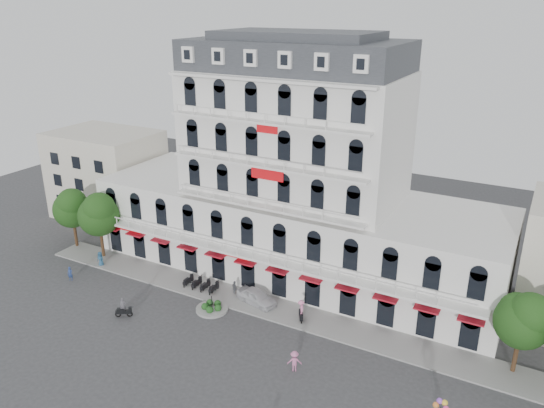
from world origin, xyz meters
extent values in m
plane|color=#38383A|center=(0.00, 0.00, 0.00)|extent=(120.00, 120.00, 0.00)
cube|color=gray|center=(0.00, 9.00, 0.08)|extent=(53.00, 4.00, 0.16)
cube|color=silver|center=(0.00, 18.00, 4.50)|extent=(45.00, 14.00, 9.00)
cube|color=silver|center=(0.00, 18.00, 15.50)|extent=(22.00, 12.00, 13.00)
cube|color=#2D3035|center=(0.00, 18.00, 23.50)|extent=(21.56, 11.76, 3.00)
cube|color=#2D3035|center=(0.00, 18.00, 25.40)|extent=(15.84, 8.64, 0.80)
cube|color=#B11526|center=(0.00, 10.50, 3.50)|extent=(40.50, 1.00, 0.15)
cube|color=#B50B11|center=(0.00, 11.88, 13.00)|extent=(3.50, 0.10, 1.40)
cube|color=beige|center=(-30.00, 20.00, 6.00)|extent=(14.00, 10.00, 12.00)
cylinder|color=gray|center=(-3.00, 6.00, 0.12)|extent=(3.20, 3.20, 0.24)
cylinder|color=black|center=(-3.00, 6.00, 0.90)|extent=(0.08, 0.08, 1.40)
sphere|color=#184919|center=(-2.30, 6.00, 0.45)|extent=(0.70, 0.70, 0.70)
sphere|color=#184919|center=(-2.78, 6.66, 0.45)|extent=(0.70, 0.70, 0.70)
sphere|color=#184919|center=(-3.56, 6.42, 0.45)|extent=(0.70, 0.70, 0.70)
sphere|color=#184919|center=(-3.57, 5.60, 0.45)|extent=(0.70, 0.70, 0.70)
sphere|color=#184919|center=(-2.80, 5.33, 0.45)|extent=(0.70, 0.70, 0.70)
cylinder|color=#382314|center=(-26.00, 10.00, 1.76)|extent=(0.36, 0.36, 3.52)
sphere|color=#1B3912|center=(-26.00, 10.00, 4.96)|extent=(4.48, 4.48, 4.48)
sphere|color=#1B3912|center=(-25.50, 9.70, 6.00)|extent=(3.52, 3.52, 3.52)
sphere|color=#1B3912|center=(-26.40, 10.30, 5.60)|extent=(3.20, 3.20, 3.20)
cylinder|color=#382314|center=(-21.00, 9.50, 1.87)|extent=(0.36, 0.36, 3.74)
sphere|color=#1B3912|center=(-21.00, 9.50, 5.27)|extent=(4.76, 4.76, 4.76)
sphere|color=#1B3912|center=(-20.50, 9.20, 6.38)|extent=(3.74, 3.74, 3.74)
sphere|color=#1B3912|center=(-21.40, 9.80, 5.95)|extent=(3.40, 3.40, 3.40)
cylinder|color=#382314|center=(24.00, 10.00, 1.72)|extent=(0.36, 0.36, 3.43)
sphere|color=#1B3912|center=(24.00, 10.00, 4.84)|extent=(4.37, 4.37, 4.37)
sphere|color=#1B3912|center=(24.50, 9.70, 5.85)|extent=(3.43, 3.43, 3.43)
sphere|color=#1B3912|center=(23.60, 10.30, 5.46)|extent=(3.12, 3.12, 3.12)
imported|color=silver|center=(0.26, 9.15, 0.77)|extent=(4.80, 2.81, 1.53)
cube|color=black|center=(-9.80, 0.97, 0.55)|extent=(1.46, 1.08, 0.35)
torus|color=black|center=(-9.33, 1.25, 0.28)|extent=(0.57, 0.42, 0.60)
torus|color=black|center=(-10.27, 0.68, 0.28)|extent=(0.57, 0.42, 0.60)
imported|color=#55535A|center=(-9.80, 0.97, 1.24)|extent=(0.69, 0.62, 1.57)
cube|color=black|center=(5.46, 8.54, 0.55)|extent=(1.04, 1.48, 0.35)
torus|color=black|center=(5.73, 8.07, 0.28)|extent=(0.40, 0.58, 0.60)
torus|color=black|center=(5.19, 9.02, 0.28)|extent=(0.40, 0.58, 0.60)
imported|color=pink|center=(5.46, 8.54, 1.31)|extent=(1.10, 1.28, 1.72)
imported|color=navy|center=(-19.52, 7.61, 0.90)|extent=(0.88, 0.57, 1.80)
imported|color=slate|center=(-2.57, 9.50, 0.81)|extent=(1.02, 0.79, 1.62)
imported|color=#CB6B9D|center=(8.18, 1.65, 0.92)|extent=(1.37, 1.15, 1.84)
imported|color=navy|center=(-20.00, 3.64, 0.79)|extent=(0.67, 0.56, 1.58)
sphere|color=yellow|center=(20.17, 1.03, 2.21)|extent=(0.44, 0.44, 0.44)
sphere|color=#994CD8|center=(19.82, 1.03, 2.23)|extent=(0.44, 0.44, 0.44)
sphere|color=orange|center=(19.65, 0.72, 2.04)|extent=(0.44, 0.44, 0.44)
camera|label=1|loc=(23.70, -30.75, 28.40)|focal=35.00mm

